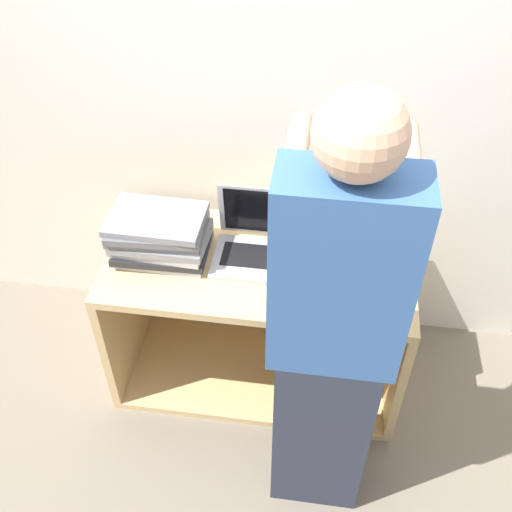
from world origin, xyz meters
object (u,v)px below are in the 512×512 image
(laptop_open, at_px, (261,244))
(laptop_stack_right, at_px, (362,263))
(laptop_stack_left, at_px, (160,235))
(person, at_px, (332,342))

(laptop_open, bearing_deg, laptop_stack_right, -7.48)
(laptop_open, relative_size, laptop_stack_left, 0.95)
(laptop_stack_left, height_order, person, person)
(laptop_open, distance_m, laptop_stack_left, 0.41)
(laptop_stack_left, relative_size, laptop_stack_right, 0.99)
(laptop_open, distance_m, person, 0.67)
(laptop_open, distance_m, laptop_stack_right, 0.41)
(laptop_stack_left, height_order, laptop_stack_right, laptop_stack_left)
(laptop_open, height_order, laptop_stack_left, laptop_open)
(laptop_stack_right, bearing_deg, laptop_stack_left, 179.75)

